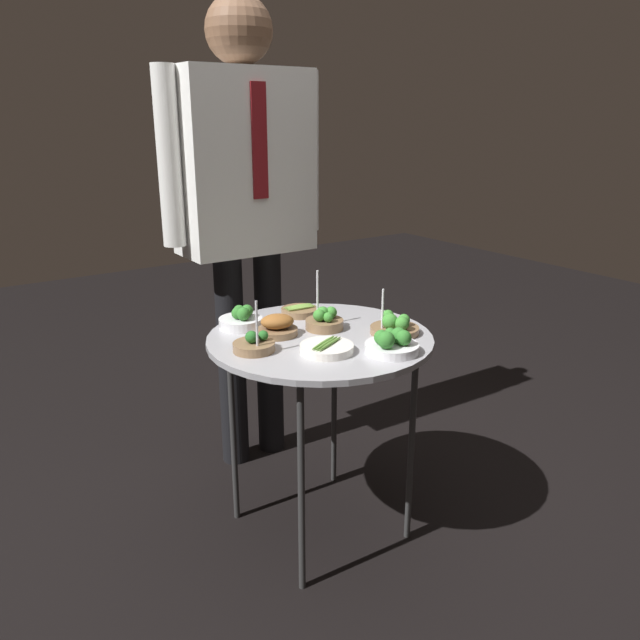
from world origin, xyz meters
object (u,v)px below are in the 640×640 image
bowl_broccoli_near_rim (254,344)px  waiter_figure (245,186)px  bowl_broccoli_mid_left (324,321)px  bowl_roast_front_center (277,326)px  bowl_broccoli_back_right (395,326)px  bowl_asparagus_mid_right (300,311)px  bowl_broccoli_front_left (392,344)px  bowl_asparagus_back_left (327,348)px  bowl_broccoli_front_right (241,320)px  serving_cart (320,350)px

bowl_broccoli_near_rim → waiter_figure: waiter_figure is taller
bowl_broccoli_mid_left → bowl_roast_front_center: bearing=167.0°
bowl_broccoli_back_right → bowl_asparagus_mid_right: (-0.13, 0.33, -0.01)m
bowl_roast_front_center → bowl_broccoli_front_left: bearing=-59.2°
bowl_broccoli_mid_left → bowl_broccoli_back_right: bowl_broccoli_mid_left is taller
bowl_asparagus_back_left → bowl_broccoli_front_right: bowl_broccoli_front_right is taller
bowl_asparagus_mid_right → bowl_asparagus_back_left: bearing=-110.8°
waiter_figure → bowl_roast_front_center: bearing=-108.4°
bowl_broccoli_front_right → waiter_figure: bearing=58.4°
bowl_broccoli_near_rim → bowl_broccoli_front_right: 0.21m
bowl_roast_front_center → bowl_broccoli_front_right: bowl_broccoli_front_right is taller
bowl_roast_front_center → waiter_figure: (0.16, 0.47, 0.37)m
serving_cart → bowl_roast_front_center: bowl_roast_front_center is taller
bowl_broccoli_mid_left → bowl_asparagus_mid_right: size_ratio=1.46×
bowl_roast_front_center → bowl_asparagus_back_left: bearing=-79.4°
serving_cart → bowl_broccoli_front_left: 0.26m
bowl_broccoli_front_right → bowl_asparagus_back_left: bearing=-74.0°
bowl_broccoli_back_right → bowl_roast_front_center: bearing=147.4°
bowl_roast_front_center → bowl_broccoli_front_right: bearing=114.1°
bowl_asparagus_mid_right → bowl_broccoli_mid_left: bearing=-95.6°
bowl_broccoli_near_rim → bowl_asparagus_mid_right: 0.36m
bowl_asparagus_mid_right → bowl_roast_front_center: bearing=-141.3°
bowl_broccoli_front_left → bowl_broccoli_front_right: bowl_broccoli_front_left is taller
bowl_roast_front_center → bowl_broccoli_back_right: (0.30, -0.19, -0.00)m
bowl_asparagus_back_left → bowl_asparagus_mid_right: 0.36m
serving_cart → bowl_broccoli_front_left: (0.08, -0.23, 0.07)m
bowl_broccoli_mid_left → bowl_broccoli_front_right: (-0.21, 0.16, -0.00)m
bowl_asparagus_back_left → bowl_broccoli_mid_left: bearing=56.6°
bowl_broccoli_near_rim → waiter_figure: (0.28, 0.55, 0.38)m
bowl_broccoli_front_right → bowl_roast_front_center: bearing=-65.9°
bowl_broccoli_mid_left → bowl_broccoli_front_left: size_ratio=1.18×
bowl_asparagus_back_left → waiter_figure: size_ratio=0.09×
bowl_asparagus_back_left → bowl_roast_front_center: 0.21m
bowl_broccoli_mid_left → bowl_broccoli_front_right: bearing=142.0°
bowl_asparagus_back_left → bowl_broccoli_near_rim: size_ratio=0.98×
bowl_broccoli_near_rim → bowl_broccoli_front_left: size_ratio=1.01×
bowl_broccoli_back_right → bowl_broccoli_front_left: (-0.12, -0.12, 0.00)m
bowl_broccoli_near_rim → bowl_broccoli_mid_left: bearing=8.7°
bowl_asparagus_mid_right → bowl_broccoli_front_left: size_ratio=0.81×
bowl_broccoli_back_right → bowl_broccoli_near_rim: bearing=164.7°
serving_cart → bowl_broccoli_front_left: bowl_broccoli_front_left is taller
serving_cart → bowl_roast_front_center: 0.15m
waiter_figure → bowl_asparagus_back_left: bearing=-100.0°
bowl_broccoli_front_right → bowl_broccoli_near_rim: bearing=-108.4°
bowl_broccoli_back_right → bowl_asparagus_back_left: bearing=-177.4°
bowl_broccoli_mid_left → bowl_broccoli_front_left: bowl_broccoli_mid_left is taller
serving_cart → bowl_broccoli_back_right: size_ratio=4.56×
bowl_asparagus_back_left → bowl_roast_front_center: size_ratio=1.24×
bowl_roast_front_center → bowl_broccoli_front_right: 0.14m
bowl_broccoli_near_rim → bowl_broccoli_back_right: bearing=-15.3°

